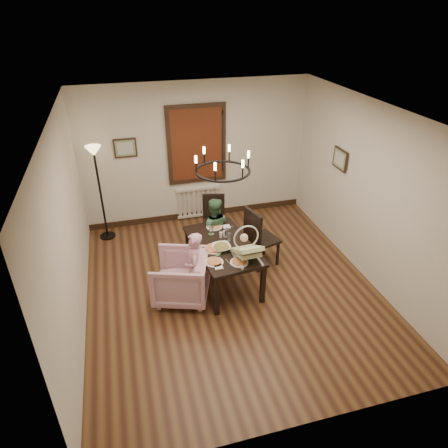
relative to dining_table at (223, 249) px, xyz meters
name	(u,v)px	position (x,y,z in m)	size (l,w,h in m)	color
room_shell	(225,200)	(0.08, 0.16, 0.77)	(4.51, 5.00, 2.81)	brown
dining_table	(223,249)	(0.00, 0.00, 0.00)	(1.02, 1.62, 0.72)	black
chair_far	(214,221)	(0.15, 1.20, -0.17)	(0.41, 0.41, 0.93)	black
chair_right	(263,236)	(0.79, 0.33, -0.09)	(0.48, 0.48, 1.09)	black
armchair	(181,277)	(-0.72, -0.22, -0.26)	(0.81, 0.83, 0.75)	#D09FB3
elderly_woman	(194,273)	(-0.52, -0.31, -0.15)	(0.35, 0.23, 0.96)	#DD9CB5
seated_man	(214,234)	(0.03, 0.71, -0.15)	(0.47, 0.37, 0.96)	#416D48
baby_bouncer	(247,248)	(0.24, -0.47, 0.27)	(0.41, 0.56, 0.37)	#BEC98A
salad_bowl	(221,247)	(-0.06, -0.14, 0.13)	(0.34, 0.34, 0.08)	white
pizza_platter	(214,249)	(-0.17, -0.11, 0.10)	(0.30, 0.30, 0.04)	tan
drinking_glass	(229,237)	(0.12, 0.08, 0.15)	(0.07, 0.07, 0.13)	silver
window_blinds	(197,145)	(0.08, 2.26, 0.97)	(1.00, 0.03, 1.40)	maroon
radiator	(198,202)	(0.08, 2.28, -0.28)	(0.92, 0.12, 0.62)	silver
picture_back	(125,148)	(-1.27, 2.27, 1.02)	(0.42, 0.03, 0.36)	black
picture_right	(340,159)	(2.29, 0.70, 1.02)	(0.42, 0.03, 0.36)	black
floor_lamp	(101,195)	(-1.82, 1.95, 0.27)	(0.30, 0.30, 1.80)	black
chandelier	(223,171)	(0.00, 0.00, 1.32)	(0.80, 0.80, 0.04)	black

